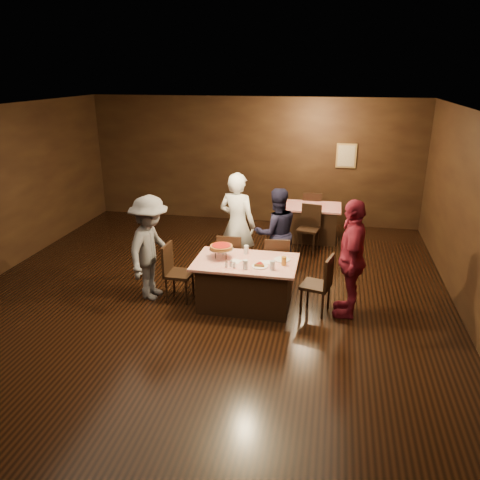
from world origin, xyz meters
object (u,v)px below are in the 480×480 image
Objects in this scene: chair_back_near at (308,228)px; glass_amber at (284,261)px; diner_white_jacket at (237,225)px; chair_back_far at (312,211)px; diner_red_shirt at (351,259)px; glass_front_left at (245,264)px; glass_back at (246,250)px; main_table at (246,283)px; glass_front_right at (272,265)px; pizza_stand at (221,247)px; diner_navy_hoodie at (276,233)px; chair_end_left at (179,273)px; back_table at (310,222)px; chair_end_right at (316,284)px; chair_far_left at (231,259)px; plate_empty at (282,260)px; chair_far_right at (277,262)px.

chair_back_near reaches higher than glass_amber.
chair_back_near is 0.50× the size of diner_white_jacket.
diner_red_shirt is at bearing 100.33° from chair_back_far.
glass_front_left is 1.00× the size of glass_back.
glass_front_left is (0.05, -0.30, 0.46)m from main_table.
pizza_stand is at bearing 160.56° from glass_front_right.
diner_navy_hoodie is 1.35m from glass_amber.
chair_end_left is at bearing 18.06° from diner_navy_hoodie.
main_table is at bearing -103.68° from back_table.
back_table is 1.37× the size of chair_end_right.
chair_far_left and chair_end_left have the same top height.
chair_far_left reaches higher than back_table.
plate_empty is (-0.27, -3.82, 0.30)m from chair_back_far.
chair_end_right is at bearing 98.00° from diner_navy_hoodie.
glass_front_left is at bearing -92.59° from chair_back_near.
chair_back_near is 2.55m from glass_back.
diner_red_shirt reaches higher than chair_far_right.
pizza_stand is 1.52× the size of plate_empty.
glass_front_right is 0.25m from glass_amber.
pizza_stand reaches higher than chair_end_right.
diner_navy_hoodie reaches higher than glass_back.
back_table is 3.46m from glass_amber.
glass_amber is (1.00, -0.10, -0.11)m from pizza_stand.
chair_back_near is at bearing -108.96° from chair_far_right.
chair_far_right is at bearing 41.19° from pizza_stand.
glass_front_right reaches higher than plate_empty.
pizza_stand reaches higher than glass_amber.
chair_back_far is (1.92, 3.97, 0.00)m from chair_end_left.
diner_navy_hoodie reaches higher than chair_far_right.
glass_amber is at bearing 85.94° from chair_back_far.
glass_front_left is at bearing -172.87° from glass_front_right.
main_table is 1.10m from chair_end_right.
chair_end_left is (-1.10, 0.00, 0.09)m from main_table.
chair_back_far is 3.79m from glass_back.
chair_far_left is 3.80× the size of plate_empty.
glass_front_left reaches higher than plate_empty.
chair_back_far is 4.36m from glass_front_left.
chair_end_left is 1.48m from diner_white_jacket.
chair_end_right is 0.50× the size of diner_white_jacket.
diner_navy_hoodie reaches higher than plate_empty.
diner_red_shirt is (1.20, -0.69, 0.44)m from chair_far_right.
diner_red_shirt reaches higher than chair_end_left.
diner_red_shirt reaches higher than plate_empty.
glass_front_left is at bearing 56.58° from diner_navy_hoodie.
diner_red_shirt reaches higher than glass_front_right.
pizza_stand reaches higher than glass_front_right.
chair_far_left is 1.68m from chair_end_right.
pizza_stand is (-0.80, -0.70, 0.48)m from chair_far_right.
plate_empty is 1.79× the size of glass_back.
chair_far_right is 1.02m from diner_white_jacket.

